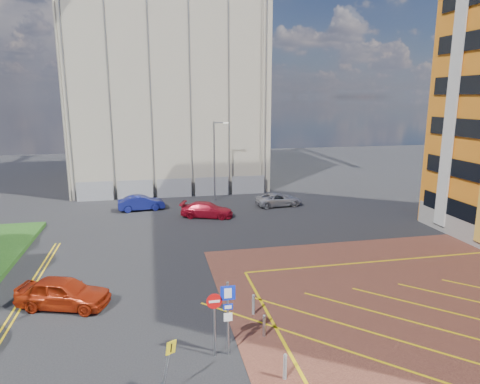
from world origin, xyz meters
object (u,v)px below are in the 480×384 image
object	(u,v)px
lamp_back	(215,158)
car_blue_back	(141,203)
car_red_left	(63,293)
car_silver_back	(279,200)
car_red_back	(207,210)
warning_sign	(168,363)
sign_cluster	(223,312)

from	to	relation	value
lamp_back	car_blue_back	distance (m)	8.69
lamp_back	car_blue_back	xyz separation A→B (m)	(-7.42, -2.67, -3.66)
car_red_left	car_silver_back	bearing A→B (deg)	-24.97
car_red_left	car_red_back	bearing A→B (deg)	-13.18
warning_sign	car_silver_back	xyz separation A→B (m)	(11.73, 25.43, -0.80)
warning_sign	car_red_left	xyz separation A→B (m)	(-4.86, 7.89, -0.65)
car_red_left	car_red_back	distance (m)	17.61
sign_cluster	car_red_back	xyz separation A→B (m)	(2.06, 20.72, -1.29)
warning_sign	car_red_back	distance (m)	23.32
warning_sign	car_red_left	world-z (taller)	warning_sign
car_red_back	warning_sign	bearing A→B (deg)	-172.20
sign_cluster	car_red_left	bearing A→B (deg)	141.40
sign_cluster	warning_sign	bearing A→B (deg)	-136.75
car_silver_back	car_red_back	bearing A→B (deg)	104.85
lamp_back	warning_sign	world-z (taller)	lamp_back
car_red_left	car_silver_back	distance (m)	24.14
lamp_back	car_blue_back	bearing A→B (deg)	-160.19
car_silver_back	sign_cluster	bearing A→B (deg)	153.75
sign_cluster	car_red_back	world-z (taller)	sign_cluster
lamp_back	car_red_back	bearing A→B (deg)	-105.28
car_blue_back	car_red_back	distance (m)	6.75
sign_cluster	car_silver_back	world-z (taller)	sign_cluster
car_blue_back	car_red_left	bearing A→B (deg)	162.80
car_blue_back	car_red_back	bearing A→B (deg)	-128.89
car_red_back	sign_cluster	bearing A→B (deg)	-167.08
lamp_back	warning_sign	distance (m)	29.96
car_blue_back	car_silver_back	xyz separation A→B (m)	(13.06, -1.08, -0.08)
car_red_left	car_blue_back	size ratio (longest dim) A/B	1.08
car_silver_back	car_blue_back	bearing A→B (deg)	81.06
lamp_back	car_blue_back	size ratio (longest dim) A/B	1.88
warning_sign	car_silver_back	size ratio (longest dim) A/B	0.50
sign_cluster	warning_sign	xyz separation A→B (m)	(-2.31, -2.17, -0.52)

